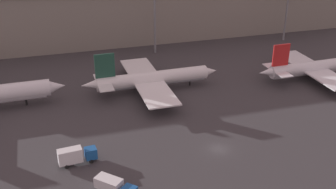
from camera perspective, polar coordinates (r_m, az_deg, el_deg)
name	(u,v)px	position (r m, az deg, el deg)	size (l,w,h in m)	color
ground	(219,149)	(90.30, 6.86, -7.34)	(600.00, 600.00, 0.00)	#383538
terminal_building	(132,7)	(162.05, -4.86, 11.68)	(169.35, 31.15, 21.11)	gray
airplane_1	(151,79)	(114.64, -2.29, 2.10)	(38.24, 33.88, 11.93)	white
airplane_2	(316,67)	(130.19, 19.41, 3.48)	(37.64, 30.46, 11.51)	silver
service_vehicle_1	(114,186)	(77.35, -7.31, -12.17)	(7.34, 7.38, 2.80)	#195199
service_vehicle_2	(76,155)	(85.95, -12.38, -8.05)	(7.75, 2.86, 3.65)	#195199
lamp_post_1	(155,14)	(140.83, -1.81, 10.79)	(1.80, 1.80, 20.21)	slate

